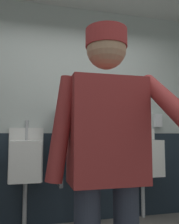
{
  "coord_description": "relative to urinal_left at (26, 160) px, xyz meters",
  "views": [
    {
      "loc": [
        -0.52,
        -1.47,
        1.07
      ],
      "look_at": [
        -0.05,
        0.38,
        1.25
      ],
      "focal_mm": 38.4,
      "sensor_mm": 36.0,
      "label": 1
    }
  ],
  "objects": [
    {
      "name": "urinal_right",
      "position": [
        1.5,
        0.0,
        0.0
      ],
      "size": [
        0.4,
        0.34,
        1.24
      ],
      "color": "white",
      "rests_on": "ground_plane"
    },
    {
      "name": "wainscot_band_back",
      "position": [
        0.55,
        0.14,
        -0.23
      ],
      "size": [
        4.19,
        0.03,
        1.09
      ],
      "primitive_type": "cube",
      "color": "#19232D",
      "rests_on": "ground_plane"
    },
    {
      "name": "urinal_left",
      "position": [
        0.0,
        0.0,
        0.0
      ],
      "size": [
        0.4,
        0.34,
        1.24
      ],
      "color": "white",
      "rests_on": "ground_plane"
    },
    {
      "name": "privacy_divider_panel",
      "position": [
        0.38,
        -0.07,
        0.17
      ],
      "size": [
        0.04,
        0.4,
        0.9
      ],
      "primitive_type": "cube",
      "color": "#4C4C51"
    },
    {
      "name": "soap_dispenser",
      "position": [
        1.76,
        0.12,
        0.49
      ],
      "size": [
        0.1,
        0.07,
        0.18
      ],
      "primitive_type": "cube",
      "color": "silver"
    },
    {
      "name": "urinal_middle",
      "position": [
        0.75,
        0.0,
        0.0
      ],
      "size": [
        0.4,
        0.34,
        1.24
      ],
      "color": "white",
      "rests_on": "ground_plane"
    },
    {
      "name": "person",
      "position": [
        0.44,
        -1.63,
        0.2
      ],
      "size": [
        0.63,
        0.6,
        1.66
      ],
      "color": "#2D3342",
      "rests_on": "ground_plane"
    },
    {
      "name": "wall_back",
      "position": [
        0.55,
        0.22,
        0.61
      ],
      "size": [
        4.79,
        0.12,
        2.77
      ],
      "primitive_type": "cube",
      "color": "silver",
      "rests_on": "ground_plane"
    }
  ]
}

